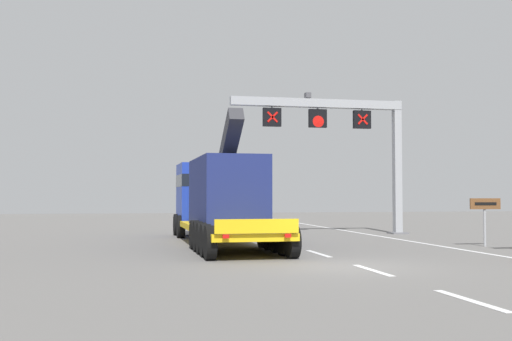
{
  "coord_description": "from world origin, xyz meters",
  "views": [
    {
      "loc": [
        -6.07,
        -16.91,
        2.04
      ],
      "look_at": [
        -0.54,
        10.21,
        3.18
      ],
      "focal_mm": 43.03,
      "sensor_mm": 36.0,
      "label": 1
    }
  ],
  "objects": [
    {
      "name": "tourist_info_sign_brown",
      "position": [
        7.91,
        5.45,
        1.46
      ],
      "size": [
        1.33,
        0.15,
        1.94
      ],
      "color": "#9EA0A5",
      "rests_on": "ground"
    },
    {
      "name": "edge_line_right",
      "position": [
        6.2,
        12.0,
        0.01
      ],
      "size": [
        0.2,
        63.0,
        0.01
      ],
      "primitive_type": "cube",
      "color": "silver",
      "rests_on": "ground"
    },
    {
      "name": "heavy_haul_truck_yellow",
      "position": [
        -2.37,
        9.83,
        1.99
      ],
      "size": [
        3.17,
        14.09,
        5.3
      ],
      "color": "yellow",
      "rests_on": "ground"
    },
    {
      "name": "overhead_lane_gantry",
      "position": [
        5.0,
        13.99,
        5.64
      ],
      "size": [
        9.6,
        0.9,
        7.46
      ],
      "color": "#9EA0A5",
      "rests_on": "ground"
    },
    {
      "name": "ground",
      "position": [
        0.0,
        0.0,
        0.0
      ],
      "size": [
        112.0,
        112.0,
        0.0
      ],
      "primitive_type": "plane",
      "color": "slate"
    },
    {
      "name": "lane_markings",
      "position": [
        0.41,
        21.15,
        0.01
      ],
      "size": [
        0.2,
        56.89,
        0.01
      ],
      "color": "silver",
      "rests_on": "ground"
    }
  ]
}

